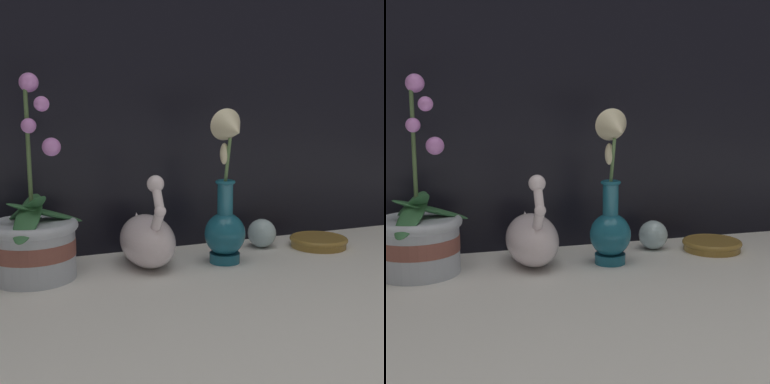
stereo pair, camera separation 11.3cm
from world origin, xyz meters
TOP-DOWN VIEW (x-y plane):
  - ground_plane at (0.00, 0.00)m, footprint 2.80×2.80m
  - orchid_potted_plant at (-0.32, 0.12)m, footprint 0.19×0.22m
  - swan_figurine at (-0.09, 0.12)m, footprint 0.11×0.20m
  - blue_vase at (0.07, 0.08)m, footprint 0.09×0.11m
  - glass_sphere at (0.20, 0.16)m, footprint 0.07×0.07m
  - amber_dish at (0.33, 0.12)m, footprint 0.14×0.14m

SIDE VIEW (x-z plane):
  - ground_plane at x=0.00m, z-range 0.00..0.00m
  - amber_dish at x=0.33m, z-range 0.00..0.03m
  - glass_sphere at x=0.20m, z-range 0.00..0.07m
  - swan_figurine at x=-0.09m, z-range -0.04..0.16m
  - orchid_potted_plant at x=-0.32m, z-range -0.12..0.27m
  - blue_vase at x=0.07m, z-range -0.04..0.29m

